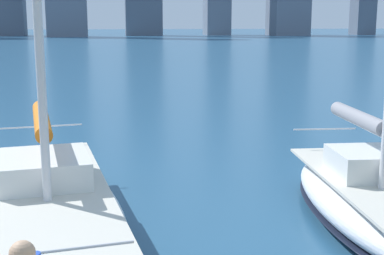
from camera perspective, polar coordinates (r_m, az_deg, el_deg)
The scene contains 2 objects.
sailboat_grey at distance 11.82m, azimuth 18.46°, elevation -6.92°, with size 2.69×6.86×12.77m.
sailboat_orange at distance 10.99m, azimuth -15.16°, elevation -8.36°, with size 4.11×9.27×12.51m.
Camera 1 is at (1.34, 3.52, 4.24)m, focal length 50.00 mm.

